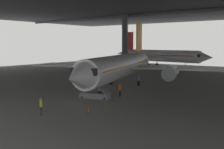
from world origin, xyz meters
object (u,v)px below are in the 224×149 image
Objects in this scene: boarding_stairs at (95,92)px; crew_worker_by_stairs at (120,89)px; crew_worker_near_nose at (41,105)px; airplane_main at (121,66)px; traffic_cone_orange at (88,109)px; baggage_tug at (96,76)px; airplane_distant at (158,56)px.

boarding_stairs reaches higher than crew_worker_by_stairs.
boarding_stairs is 2.66× the size of crew_worker_near_nose.
airplane_main is 20.57× the size of crew_worker_by_stairs.
traffic_cone_orange is at bearing -74.95° from crew_worker_by_stairs.
crew_worker_by_stairs is 19.06m from baggage_tug.
boarding_stairs is at bearing -125.58° from crew_worker_by_stairs.
crew_worker_by_stairs is at bearing -55.75° from airplane_main.
boarding_stairs reaches higher than traffic_cone_orange.
crew_worker_near_nose is 12.65m from crew_worker_by_stairs.
airplane_main reaches higher than boarding_stairs.
crew_worker_near_nose is at bearing -91.88° from crew_worker_by_stairs.
traffic_cone_orange is at bearing -65.90° from airplane_main.
airplane_main is 7.56× the size of boarding_stairs.
airplane_distant is at bearing 97.53° from baggage_tug.
crew_worker_by_stairs is at bearing -67.66° from airplane_distant.
crew_worker_by_stairs is 0.68× the size of baggage_tug.
crew_worker_by_stairs is (0.42, 12.64, -0.03)m from crew_worker_near_nose.
crew_worker_near_nose reaches higher than crew_worker_by_stairs.
airplane_main is 10.29m from boarding_stairs.
crew_worker_near_nose is 2.89× the size of traffic_cone_orange.
traffic_cone_orange is (2.80, 3.78, -0.70)m from crew_worker_near_nose.
airplane_distant is at bearing 109.15° from boarding_stairs.
airplane_main is 42.63m from airplane_distant.
boarding_stairs is 0.13× the size of airplane_distant.
airplane_main is 13.97× the size of baggage_tug.
airplane_distant is (-14.63, 40.04, -0.07)m from airplane_main.
boarding_stairs is at bearing -74.80° from airplane_main.
crew_worker_near_nose is 28.61m from baggage_tug.
airplane_distant is at bearing 111.22° from traffic_cone_orange.
traffic_cone_orange is (4.39, -6.05, -0.44)m from boarding_stairs.
crew_worker_by_stairs is at bearing 88.12° from crew_worker_near_nose.
boarding_stairs reaches higher than crew_worker_near_nose.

